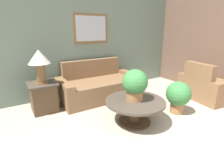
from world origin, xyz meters
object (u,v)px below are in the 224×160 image
at_px(armchair, 207,87).
at_px(couch_main, 99,86).
at_px(side_table, 44,97).
at_px(coffee_table, 135,106).
at_px(table_lamp, 39,61).
at_px(potted_plant_on_table, 135,84).
at_px(potted_plant_floor, 178,95).

bearing_deg(armchair, couch_main, 64.74).
bearing_deg(side_table, armchair, -21.48).
height_order(coffee_table, table_lamp, table_lamp).
bearing_deg(armchair, table_lamp, 76.71).
bearing_deg(coffee_table, potted_plant_on_table, 73.69).
relative_size(coffee_table, table_lamp, 1.61).
bearing_deg(potted_plant_on_table, side_table, 134.68).
bearing_deg(couch_main, potted_plant_floor, -58.72).
bearing_deg(table_lamp, side_table, 90.00).
xyz_separation_m(coffee_table, potted_plant_floor, (0.97, -0.15, 0.06)).
xyz_separation_m(coffee_table, potted_plant_on_table, (0.01, 0.04, 0.41)).
xyz_separation_m(side_table, table_lamp, (0.00, -0.00, 0.74)).
bearing_deg(potted_plant_floor, coffee_table, 171.04).
xyz_separation_m(side_table, potted_plant_on_table, (1.30, -1.31, 0.41)).
distance_m(couch_main, potted_plant_on_table, 1.45).
xyz_separation_m(armchair, potted_plant_floor, (-1.23, -0.13, 0.08)).
height_order(armchair, table_lamp, table_lamp).
relative_size(coffee_table, potted_plant_on_table, 1.93).
bearing_deg(coffee_table, table_lamp, 133.64).
bearing_deg(potted_plant_on_table, coffee_table, -106.31).
xyz_separation_m(couch_main, potted_plant_floor, (0.95, -1.57, 0.08)).
relative_size(potted_plant_on_table, potted_plant_floor, 0.84).
height_order(side_table, potted_plant_on_table, potted_plant_on_table).
height_order(couch_main, armchair, same).
bearing_deg(side_table, couch_main, 3.05).
bearing_deg(side_table, potted_plant_floor, -33.63).
bearing_deg(potted_plant_on_table, couch_main, 89.74).
relative_size(side_table, potted_plant_floor, 0.93).
distance_m(coffee_table, potted_plant_on_table, 0.41).
bearing_deg(armchair, potted_plant_on_table, 96.63).
height_order(side_table, table_lamp, table_lamp).
bearing_deg(armchair, coffee_table, 97.60).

